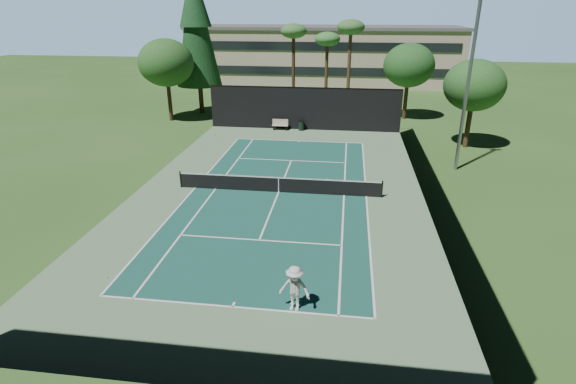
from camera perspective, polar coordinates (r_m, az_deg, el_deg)
name	(u,v)px	position (r m, az deg, el deg)	size (l,w,h in m)	color
ground	(279,192)	(28.40, -1.20, -0.04)	(160.00, 160.00, 0.00)	#2E5720
apron_slab	(279,192)	(28.40, -1.20, -0.03)	(18.00, 32.00, 0.01)	#5E815A
court_surface	(279,192)	(28.39, -1.20, -0.02)	(10.97, 23.77, 0.01)	#184F45
court_lines	(279,192)	(28.39, -1.20, -0.01)	(11.07, 23.87, 0.01)	white
tennis_net	(279,184)	(28.19, -1.21, 1.00)	(12.90, 0.10, 1.10)	black
fence	(279,162)	(27.76, -1.21, 3.84)	(18.04, 32.05, 4.03)	black
player	(295,289)	(17.42, 0.84, -12.16)	(1.22, 0.70, 1.89)	silver
tennis_ball_a	(107,277)	(21.25, -22.02, -9.98)	(0.06, 0.06, 0.06)	#CDDD32
tennis_ball_b	(245,177)	(30.96, -5.47, 1.87)	(0.07, 0.07, 0.07)	#B6D430
tennis_ball_c	(327,179)	(30.62, 4.98, 1.65)	(0.08, 0.08, 0.08)	yellow
tennis_ball_d	(232,174)	(31.65, -7.09, 2.25)	(0.07, 0.07, 0.07)	#C1D931
park_bench	(280,124)	(43.21, -1.00, 8.60)	(1.50, 0.45, 1.02)	#B8B099
trash_bin	(301,125)	(43.05, 1.70, 8.45)	(0.56, 0.56, 0.95)	black
pine_tree	(195,21)	(50.57, -11.67, 20.50)	(4.80, 4.80, 15.00)	#442D1D
palm_a	(294,35)	(50.38, 0.71, 19.36)	(2.80, 2.80, 9.32)	#40291B
palm_b	(327,42)	(52.12, 5.02, 18.47)	(2.80, 2.80, 8.42)	#47341E
palm_c	(351,31)	(48.99, 7.98, 19.56)	(2.80, 2.80, 9.77)	#4F3722
decid_tree_a	(409,66)	(48.61, 15.11, 15.25)	(5.12, 5.12, 7.62)	#422B1C
decid_tree_b	(474,86)	(39.64, 22.58, 12.38)	(4.80, 4.80, 7.14)	#49351F
decid_tree_c	(166,63)	(47.77, -15.23, 15.54)	(5.44, 5.44, 8.09)	#482C1F
campus_building	(324,54)	(72.34, 4.54, 17.04)	(40.50, 12.50, 8.30)	#BEAB93
light_pole	(469,78)	(33.20, 21.97, 13.25)	(0.90, 0.25, 12.22)	gray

